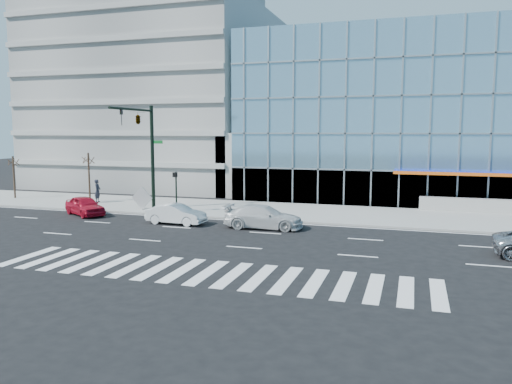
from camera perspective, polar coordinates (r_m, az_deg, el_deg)
ground at (r=30.57m, az=1.07°, el=-4.71°), size 160.00×160.00×0.00m
sidewalk at (r=38.17m, az=4.50°, el=-2.27°), size 120.00×8.00×0.15m
theatre_building at (r=54.99m, az=23.57°, el=7.76°), size 42.00×26.00×15.00m
parking_garage at (r=61.80m, az=-10.06°, el=10.40°), size 24.00×24.00×20.00m
ramp_block at (r=49.01m, az=0.35°, el=3.24°), size 6.00×8.00×6.00m
tower_far_mid at (r=116.55m, az=-18.63°, el=18.41°), size 13.00×13.00×60.00m
tower_backdrop at (r=107.43m, az=-3.80°, el=16.50°), size 14.00×14.00×48.00m
traffic_signal at (r=38.57m, az=-12.86°, el=6.76°), size 1.14×5.74×8.00m
ped_signal_post at (r=37.92m, az=-9.16°, el=0.75°), size 0.30×0.33×3.00m
street_tree_near at (r=44.94m, az=-18.61°, el=3.53°), size 1.10×1.10×4.23m
street_tree_far at (r=50.09m, az=-26.01°, el=3.13°), size 1.10×1.10×3.87m
white_suv at (r=31.93m, az=0.85°, el=-2.86°), size 5.20×2.35×1.48m
white_sedan at (r=33.83m, az=-9.11°, el=-2.51°), size 4.15×1.64×1.34m
red_sedan at (r=39.00m, az=-18.98°, el=-1.49°), size 4.43×3.53×1.41m
pedestrian at (r=44.49m, az=-17.65°, el=0.11°), size 0.62×0.80×1.96m
tilted_panel at (r=39.50m, az=-12.90°, el=-0.65°), size 1.84×0.16×1.84m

